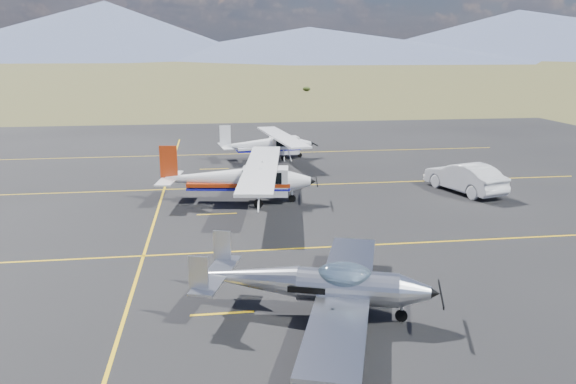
# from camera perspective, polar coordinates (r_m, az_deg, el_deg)

# --- Properties ---
(ground) EXTENTS (1600.00, 1600.00, 0.00)m
(ground) POSITION_cam_1_polar(r_m,az_deg,el_deg) (21.50, 1.17, -7.63)
(ground) COLOR #383D1C
(ground) RESTS_ON ground
(apron) EXTENTS (72.00, 72.00, 0.02)m
(apron) POSITION_cam_1_polar(r_m,az_deg,el_deg) (28.05, -1.08, -2.32)
(apron) COLOR black
(apron) RESTS_ON ground
(aircraft_low_wing) EXTENTS (7.27, 9.84, 2.15)m
(aircraft_low_wing) POSITION_cam_1_polar(r_m,az_deg,el_deg) (17.46, 3.30, -9.37)
(aircraft_low_wing) COLOR silver
(aircraft_low_wing) RESTS_ON apron
(aircraft_cessna) EXTENTS (7.38, 12.18, 3.07)m
(aircraft_cessna) POSITION_cam_1_polar(r_m,az_deg,el_deg) (30.10, -5.02, 1.47)
(aircraft_cessna) COLOR silver
(aircraft_cessna) RESTS_ON apron
(aircraft_plain) EXTENTS (6.35, 10.51, 2.65)m
(aircraft_plain) POSITION_cam_1_polar(r_m,az_deg,el_deg) (41.96, -2.02, 4.92)
(aircraft_plain) COLOR white
(aircraft_plain) RESTS_ON apron
(sedan) EXTENTS (3.28, 5.48, 1.71)m
(sedan) POSITION_cam_1_polar(r_m,az_deg,el_deg) (33.84, 17.51, 1.42)
(sedan) COLOR silver
(sedan) RESTS_ON apron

